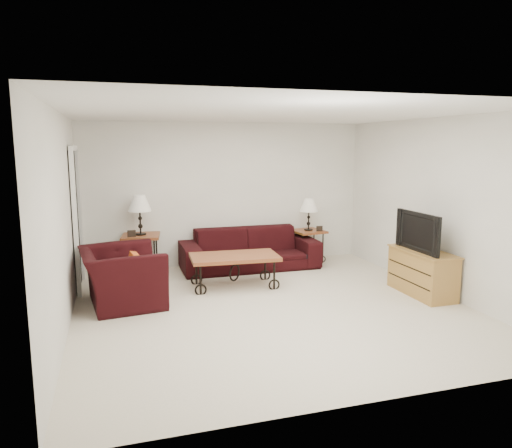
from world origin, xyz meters
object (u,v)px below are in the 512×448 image
Objects in this scene: tv_stand at (422,273)px; lamp_right at (309,215)px; television at (423,232)px; sofa at (250,249)px; side_table_right at (308,246)px; backpack at (308,255)px; lamp_left at (140,215)px; side_table_left at (142,254)px; coffee_table at (235,271)px; armchair at (122,277)px.

lamp_right is at bearing 108.70° from tv_stand.
television is (0.76, -2.30, 0.05)m from lamp_right.
sofa is 4.06× the size of side_table_right.
side_table_right is (1.17, 0.18, -0.05)m from sofa.
lamp_left is at bearing 155.58° from backpack.
lamp_left is (-2.98, 0.00, 0.70)m from side_table_right.
side_table_left reaches higher than tv_stand.
tv_stand is at bearing -47.42° from sofa.
side_table_right is 0.45× the size of coffee_table.
tv_stand reaches higher than side_table_right.
side_table_left is 0.56× the size of armchair.
armchair reaches higher than sofa.
backpack is (3.13, 1.05, -0.14)m from armchair.
coffee_table is at bearing -169.55° from backpack.
lamp_right is (1.17, 0.18, 0.52)m from sofa.
side_table_left is at bearing 137.84° from coffee_table.
sofa is 1.12m from coffee_table.
side_table_left is 4.43m from television.
tv_stand is 1.12× the size of television.
sofa is 2.02× the size of armchair.
coffee_table is at bearing -42.16° from side_table_left.
armchair is 1.22× the size of television.
television is at bearing -31.62° from side_table_left.
armchair is (-2.16, -1.33, 0.04)m from sofa.
lamp_left is 0.56× the size of armchair.
lamp_right reaches higher than tv_stand.
lamp_right is at bearing 0.00° from lamp_left.
side_table_left is 0.66m from lamp_left.
lamp_right is at bearing 51.36° from backpack.
lamp_left reaches higher than side_table_left.
armchair is at bearing -102.99° from side_table_left.
side_table_right is 2.43m from tv_stand.
side_table_right is 0.50m from backpack.
side_table_right is at bearing 0.00° from side_table_left.
television is at bearing -31.62° from lamp_left.
side_table_left is 0.51× the size of coffee_table.
backpack is (-0.20, -0.45, -0.63)m from lamp_right.
side_table_right is 1.23× the size of backpack.
coffee_table is at bearing -117.69° from sofa.
sofa is 1.93m from lamp_left.
side_table_right is 3.65m from armchair.
tv_stand is (4.11, -0.80, -0.06)m from armchair.
lamp_right is 0.45× the size of coffee_table.
lamp_left is 1.39× the size of backpack.
side_table_left reaches higher than side_table_right.
armchair reaches higher than side_table_right.
lamp_left is 0.62× the size of tv_stand.
coffee_table is (1.29, -1.17, -0.08)m from side_table_left.
backpack is at bearing -113.45° from lamp_right.
backpack is at bearing -113.45° from side_table_right.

